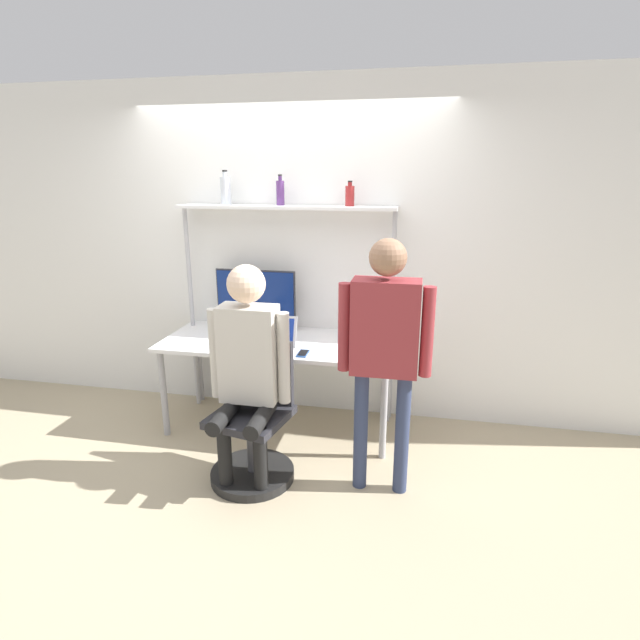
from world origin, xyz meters
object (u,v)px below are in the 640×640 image
Objects in this scene: cell_phone at (303,353)px; bottle_red at (350,195)px; laptop at (272,340)px; office_chair at (254,437)px; person_standing at (385,337)px; bottle_clear at (226,190)px; person_seated at (247,359)px; monitor at (256,298)px; bottle_purple at (280,192)px.

bottle_red reaches higher than cell_phone.
laptop reaches higher than office_chair.
person_standing is at bearing -69.15° from bottle_red.
bottle_red is at bearing 0.00° from bottle_clear.
person_seated is at bearing -175.58° from person_standing.
monitor is 0.71× the size of office_chair.
person_seated is 1.47m from bottle_red.
office_chair is (0.02, -0.53, -0.51)m from laptop.
office_chair is 3.55× the size of bottle_clear.
bottle_purple is (-0.03, 0.43, 1.05)m from laptop.
monitor is 0.46× the size of person_seated.
cell_phone is at bearing 64.10° from person_seated.
bottle_purple is at bearing 0.00° from bottle_clear.
bottle_purple is (-0.54, 0.00, 0.02)m from bottle_red.
bottle_purple is at bearing 94.46° from laptop.
monitor is 1.02m from person_seated.
bottle_purple reaches higher than person_seated.
bottle_purple is (0.44, 0.00, -0.01)m from bottle_clear.
office_chair is at bearing -117.27° from cell_phone.
person_standing is 1.28m from bottle_red.
laptop is 0.58m from person_seated.
person_seated reaches higher than monitor.
cell_phone is 0.81× the size of bottle_red.
office_chair is 0.58m from person_seated.
laptop is 0.27m from cell_phone.
bottle_red reaches higher than monitor.
monitor is at bearing 140.74° from person_standing.
bottle_clear is at bearing 138.04° from laptop.
bottle_purple is (-0.05, 1.01, 0.98)m from person_seated.
person_seated is at bearing -115.95° from bottle_red.
monitor is at bearing -177.61° from bottle_red.
laptop reaches higher than cell_phone.
office_chair is 4.06× the size of bottle_purple.
bottle_purple is (0.22, 0.03, 0.83)m from monitor.
bottle_clear reaches higher than person_standing.
bottle_red is at bearing 64.00° from cell_phone.
person_standing is at bearing -46.45° from bottle_purple.
office_chair is at bearing -87.69° from laptop.
monitor is 2.53× the size of bottle_clear.
laptop is 0.23× the size of person_seated.
laptop is at bearing -139.66° from bottle_red.
bottle_clear reaches higher than laptop.
bottle_clear is 1.42× the size of bottle_red.
laptop is at bearing -85.54° from bottle_purple.
office_chair is at bearing -62.68° from bottle_clear.
person_seated is (-0.24, -0.50, 0.13)m from cell_phone.
monitor is 1.11m from bottle_red.
office_chair is 1.90m from bottle_clear.
bottle_clear is at bearing 180.00° from bottle_red.
bottle_red is at bearing 0.00° from bottle_purple.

